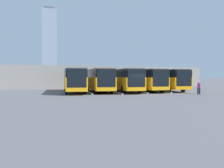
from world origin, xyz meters
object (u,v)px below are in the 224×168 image
at_px(bus_4, 74,79).
at_px(bus_0, 165,79).
at_px(bus_1, 145,79).
at_px(bus_3, 99,79).
at_px(bus_2, 124,79).
at_px(pedestrian, 199,87).

bearing_deg(bus_4, bus_0, -177.32).
relative_size(bus_1, bus_3, 1.00).
bearing_deg(bus_2, bus_1, -170.07).
xyz_separation_m(bus_2, pedestrian, (-7.30, 7.22, -0.96)).
bearing_deg(bus_1, bus_0, -173.95).
distance_m(bus_1, bus_2, 3.58).
bearing_deg(bus_0, bus_2, 8.00).
distance_m(bus_3, bus_4, 3.57).
height_order(bus_0, bus_3, same).
height_order(bus_0, bus_4, same).
bearing_deg(bus_3, bus_4, 3.75).
xyz_separation_m(bus_2, bus_4, (7.14, -0.95, 0.00)).
height_order(bus_4, pedestrian, bus_4).
relative_size(bus_2, pedestrian, 7.05).
xyz_separation_m(bus_0, pedestrian, (-0.16, 7.59, -0.96)).
bearing_deg(bus_4, pedestrian, 155.48).
bearing_deg(bus_2, bus_3, -8.76).
relative_size(bus_1, bus_2, 1.00).
bearing_deg(bus_3, pedestrian, 148.31).
xyz_separation_m(bus_4, pedestrian, (-14.44, 8.16, -0.96)).
relative_size(bus_0, bus_3, 1.00).
height_order(bus_0, pedestrian, bus_0).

